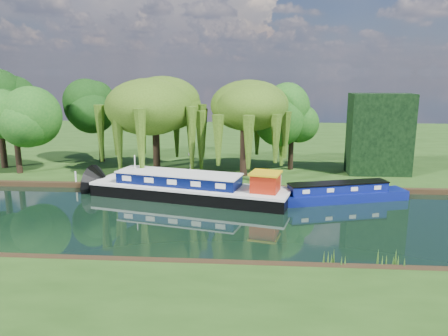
{
  "coord_description": "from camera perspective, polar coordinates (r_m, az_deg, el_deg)",
  "views": [
    {
      "loc": [
        6.74,
        -30.07,
        10.44
      ],
      "look_at": [
        4.18,
        4.7,
        2.8
      ],
      "focal_mm": 35.0,
      "sensor_mm": 36.0,
      "label": 1
    }
  ],
  "objects": [
    {
      "name": "ground",
      "position": [
        32.54,
        -8.02,
        -6.48
      ],
      "size": [
        120.0,
        120.0,
        0.0
      ],
      "primitive_type": "plane",
      "color": "black"
    },
    {
      "name": "tree_far_mid",
      "position": [
        51.29,
        -15.99,
        7.27
      ],
      "size": [
        5.19,
        5.19,
        8.5
      ],
      "color": "black",
      "rests_on": "far_bank"
    },
    {
      "name": "mooring_posts",
      "position": [
        40.28,
        -6.26,
        -1.34
      ],
      "size": [
        19.16,
        0.16,
        1.0
      ],
      "color": "silver",
      "rests_on": "far_bank"
    },
    {
      "name": "far_bank",
      "position": [
        65.23,
        -1.77,
        3.34
      ],
      "size": [
        120.0,
        52.0,
        0.45
      ],
      "primitive_type": "cube",
      "color": "#1F3F11",
      "rests_on": "ground"
    },
    {
      "name": "reeds_near",
      "position": [
        24.57,
        4.26,
        -11.41
      ],
      "size": [
        33.7,
        1.5,
        1.1
      ],
      "color": "#295617",
      "rests_on": "ground"
    },
    {
      "name": "conifer_hedge",
      "position": [
        46.13,
        19.65,
        4.18
      ],
      "size": [
        6.0,
        3.0,
        8.0
      ],
      "primitive_type": "cube",
      "color": "black",
      "rests_on": "far_bank"
    },
    {
      "name": "willow_right",
      "position": [
        42.36,
        2.62,
        7.14
      ],
      "size": [
        6.92,
        6.92,
        8.43
      ],
      "color": "black",
      "rests_on": "far_bank"
    },
    {
      "name": "dutch_barge",
      "position": [
        36.91,
        -4.38,
        -2.67
      ],
      "size": [
        17.42,
        7.79,
        3.59
      ],
      "rotation": [
        0.0,
        0.0,
        -0.24
      ],
      "color": "black",
      "rests_on": "ground"
    },
    {
      "name": "tree_far_left",
      "position": [
        48.15,
        -25.71,
        6.06
      ],
      "size": [
        5.19,
        5.19,
        8.36
      ],
      "color": "black",
      "rests_on": "far_bank"
    },
    {
      "name": "tree_far_right",
      "position": [
        45.78,
        8.87,
        6.35
      ],
      "size": [
        4.71,
        4.71,
        7.71
      ],
      "color": "black",
      "rests_on": "far_bank"
    },
    {
      "name": "lamppost",
      "position": [
        41.82,
        -4.44,
        1.27
      ],
      "size": [
        0.36,
        0.36,
        2.56
      ],
      "color": "silver",
      "rests_on": "far_bank"
    },
    {
      "name": "narrowboat",
      "position": [
        37.35,
        14.65,
        -3.3
      ],
      "size": [
        12.0,
        5.21,
        1.74
      ],
      "rotation": [
        0.0,
        0.0,
        0.28
      ],
      "color": "navy",
      "rests_on": "ground"
    },
    {
      "name": "willow_left",
      "position": [
        43.89,
        -9.0,
        7.83
      ],
      "size": [
        7.63,
        7.63,
        9.14
      ],
      "color": "black",
      "rests_on": "far_bank"
    }
  ]
}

